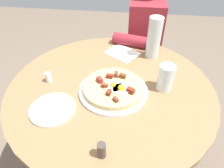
% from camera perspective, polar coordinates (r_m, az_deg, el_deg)
% --- Properties ---
extents(ground_plane, '(6.00, 6.00, 0.00)m').
position_cam_1_polar(ground_plane, '(1.46, -0.25, -22.32)').
color(ground_plane, '#6B5B4C').
extents(dining_table, '(0.94, 0.94, 0.73)m').
position_cam_1_polar(dining_table, '(1.01, -0.34, -7.46)').
color(dining_table, olive).
rests_on(dining_table, ground_plane).
extents(person_seated, '(0.53, 0.34, 1.14)m').
position_cam_1_polar(person_seated, '(1.54, 8.82, 8.61)').
color(person_seated, '#2D2D33').
rests_on(person_seated, ground_plane).
extents(pizza_plate, '(0.30, 0.30, 0.01)m').
position_cam_1_polar(pizza_plate, '(0.84, 0.40, -1.84)').
color(pizza_plate, white).
rests_on(pizza_plate, dining_table).
extents(breakfast_pizza, '(0.26, 0.26, 0.05)m').
position_cam_1_polar(breakfast_pizza, '(0.83, 0.49, -0.92)').
color(breakfast_pizza, tan).
rests_on(breakfast_pizza, pizza_plate).
extents(bread_plate, '(0.18, 0.18, 0.01)m').
position_cam_1_polar(bread_plate, '(0.80, -17.25, -7.07)').
color(bread_plate, silver).
rests_on(bread_plate, dining_table).
extents(napkin, '(0.21, 0.22, 0.00)m').
position_cam_1_polar(napkin, '(1.11, 3.14, 9.18)').
color(napkin, white).
rests_on(napkin, dining_table).
extents(fork, '(0.11, 0.15, 0.00)m').
position_cam_1_polar(fork, '(1.12, 3.75, 9.71)').
color(fork, silver).
rests_on(fork, napkin).
extents(knife, '(0.11, 0.15, 0.00)m').
position_cam_1_polar(knife, '(1.10, 2.53, 9.03)').
color(knife, silver).
rests_on(knife, napkin).
extents(water_glass, '(0.07, 0.07, 0.12)m').
position_cam_1_polar(water_glass, '(0.86, 15.63, 1.96)').
color(water_glass, silver).
rests_on(water_glass, dining_table).
extents(water_bottle, '(0.07, 0.07, 0.22)m').
position_cam_1_polar(water_bottle, '(1.05, 12.36, 13.22)').
color(water_bottle, silver).
rests_on(water_bottle, dining_table).
extents(salt_shaker, '(0.03, 0.03, 0.05)m').
position_cam_1_polar(salt_shaker, '(0.94, -18.38, 1.99)').
color(salt_shaker, white).
rests_on(salt_shaker, dining_table).
extents(pepper_shaker, '(0.03, 0.03, 0.06)m').
position_cam_1_polar(pepper_shaker, '(0.63, -3.10, -19.03)').
color(pepper_shaker, '#3F3833').
rests_on(pepper_shaker, dining_table).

